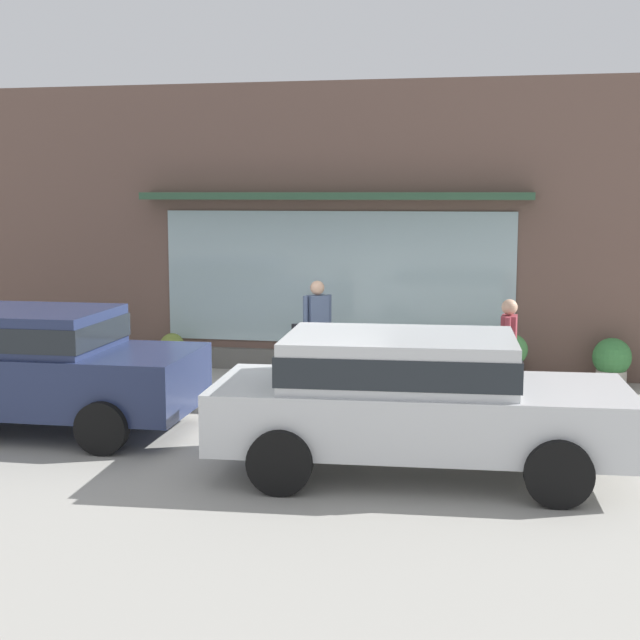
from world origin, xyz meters
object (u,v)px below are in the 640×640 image
(fire_hydrant, at_px, (284,367))
(potted_plant_by_entrance, at_px, (512,356))
(parked_car_navy, at_px, (31,362))
(pedestrian_passerby, at_px, (508,348))
(parked_car_silver, at_px, (412,394))
(pedestrian_with_handbag, at_px, (316,325))
(potted_plant_window_center, at_px, (101,342))
(potted_plant_corner_tall, at_px, (612,362))
(potted_plant_window_left, at_px, (429,361))
(potted_plant_near_hydrant, at_px, (172,351))
(potted_plant_low_front, at_px, (51,345))

(fire_hydrant, height_order, potted_plant_by_entrance, potted_plant_by_entrance)
(parked_car_navy, bearing_deg, pedestrian_passerby, 16.70)
(parked_car_silver, bearing_deg, pedestrian_passerby, 66.62)
(pedestrian_with_handbag, height_order, potted_plant_window_center, pedestrian_with_handbag)
(fire_hydrant, xyz_separation_m, potted_plant_window_center, (-3.60, 1.33, 0.06))
(fire_hydrant, height_order, pedestrian_with_handbag, pedestrian_with_handbag)
(potted_plant_corner_tall, distance_m, potted_plant_window_left, 2.86)
(potted_plant_by_entrance, relative_size, potted_plant_corner_tall, 1.07)
(potted_plant_window_center, bearing_deg, fire_hydrant, -20.33)
(parked_car_navy, distance_m, potted_plant_near_hydrant, 4.25)
(potted_plant_low_front, bearing_deg, parked_car_silver, -35.42)
(fire_hydrant, relative_size, potted_plant_corner_tall, 1.05)
(pedestrian_passerby, distance_m, potted_plant_corner_tall, 2.83)
(parked_car_silver, bearing_deg, potted_plant_window_center, 136.32)
(pedestrian_with_handbag, bearing_deg, pedestrian_passerby, 117.64)
(parked_car_navy, height_order, potted_plant_corner_tall, parked_car_navy)
(parked_car_silver, height_order, potted_plant_by_entrance, parked_car_silver)
(potted_plant_window_center, bearing_deg, parked_car_silver, -40.12)
(pedestrian_passerby, bearing_deg, fire_hydrant, 80.93)
(potted_plant_by_entrance, distance_m, potted_plant_window_left, 1.29)
(potted_plant_window_left, bearing_deg, pedestrian_with_handbag, -166.23)
(pedestrian_passerby, height_order, parked_car_silver, pedestrian_passerby)
(parked_car_silver, bearing_deg, parked_car_navy, 166.22)
(parked_car_silver, xyz_separation_m, potted_plant_window_left, (-0.19, 4.67, -0.49))
(fire_hydrant, height_order, potted_plant_window_left, fire_hydrant)
(parked_car_navy, relative_size, potted_plant_corner_tall, 5.30)
(potted_plant_window_left, relative_size, potted_plant_near_hydrant, 1.16)
(potted_plant_near_hydrant, xyz_separation_m, potted_plant_window_center, (-1.26, -0.12, 0.15))
(potted_plant_corner_tall, bearing_deg, potted_plant_low_front, -178.17)
(potted_plant_low_front, xyz_separation_m, potted_plant_window_center, (0.86, 0.17, 0.07))
(pedestrian_with_handbag, relative_size, potted_plant_by_entrance, 2.00)
(parked_car_silver, distance_m, potted_plant_low_front, 8.32)
(potted_plant_near_hydrant, bearing_deg, potted_plant_low_front, -172.35)
(pedestrian_with_handbag, xyz_separation_m, potted_plant_corner_tall, (4.58, 0.87, -0.57))
(parked_car_silver, bearing_deg, potted_plant_low_front, 141.01)
(potted_plant_by_entrance, bearing_deg, parked_car_navy, -147.00)
(potted_plant_low_front, bearing_deg, pedestrian_passerby, -14.15)
(parked_car_navy, xyz_separation_m, potted_plant_low_front, (-1.78, 3.91, -0.49))
(potted_plant_by_entrance, height_order, potted_plant_near_hydrant, potted_plant_by_entrance)
(potted_plant_near_hydrant, height_order, potted_plant_window_center, potted_plant_window_center)
(potted_plant_corner_tall, height_order, potted_plant_window_left, potted_plant_corner_tall)
(potted_plant_corner_tall, bearing_deg, parked_car_silver, -117.30)
(pedestrian_with_handbag, bearing_deg, potted_plant_by_entrance, 154.12)
(potted_plant_near_hydrant, bearing_deg, parked_car_navy, -94.57)
(potted_plant_low_front, height_order, potted_plant_window_center, potted_plant_window_center)
(pedestrian_with_handbag, bearing_deg, fire_hydrant, 20.85)
(parked_car_navy, distance_m, potted_plant_corner_tall, 8.73)
(potted_plant_low_front, bearing_deg, fire_hydrant, -14.66)
(pedestrian_with_handbag, distance_m, potted_plant_low_front, 4.89)
(pedestrian_with_handbag, relative_size, parked_car_navy, 0.40)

